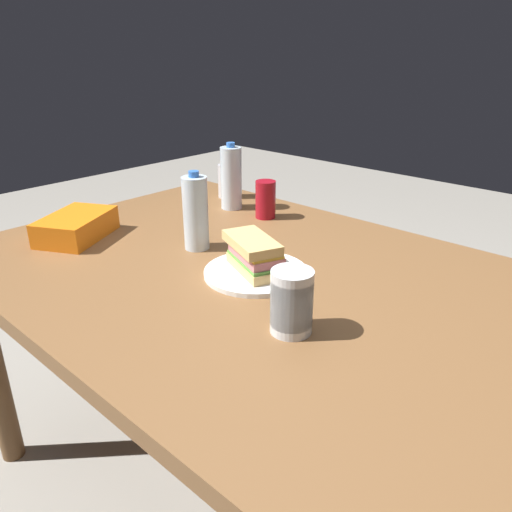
{
  "coord_description": "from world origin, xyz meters",
  "views": [
    {
      "loc": [
        -0.71,
        0.84,
        1.26
      ],
      "look_at": [
        0.04,
        0.01,
        0.79
      ],
      "focal_mm": 34.99,
      "sensor_mm": 36.0,
      "label": 1
    }
  ],
  "objects_px": {
    "sandwich": "(255,255)",
    "soda_can_red": "(266,199)",
    "paper_plate": "(256,272)",
    "soda_can_silver": "(227,181)",
    "water_bottle_tall": "(231,178)",
    "dining_table": "(272,307)",
    "chip_bag": "(76,226)",
    "plastic_cup_stack": "(292,302)",
    "water_bottle_spare": "(196,213)"
  },
  "relations": [
    {
      "from": "dining_table",
      "to": "soda_can_red",
      "type": "relative_size",
      "value": 13.57
    },
    {
      "from": "dining_table",
      "to": "sandwich",
      "type": "relative_size",
      "value": 8.08
    },
    {
      "from": "sandwich",
      "to": "chip_bag",
      "type": "height_order",
      "value": "sandwich"
    },
    {
      "from": "dining_table",
      "to": "soda_can_silver",
      "type": "distance_m",
      "value": 0.73
    },
    {
      "from": "plastic_cup_stack",
      "to": "soda_can_red",
      "type": "bearing_deg",
      "value": -44.34
    },
    {
      "from": "soda_can_red",
      "to": "chip_bag",
      "type": "height_order",
      "value": "soda_can_red"
    },
    {
      "from": "dining_table",
      "to": "water_bottle_tall",
      "type": "relative_size",
      "value": 7.32
    },
    {
      "from": "paper_plate",
      "to": "sandwich",
      "type": "xyz_separation_m",
      "value": [
        0.0,
        0.0,
        0.05
      ]
    },
    {
      "from": "paper_plate",
      "to": "plastic_cup_stack",
      "type": "bearing_deg",
      "value": 147.32
    },
    {
      "from": "water_bottle_tall",
      "to": "sandwich",
      "type": "bearing_deg",
      "value": 141.06
    },
    {
      "from": "chip_bag",
      "to": "soda_can_silver",
      "type": "relative_size",
      "value": 1.89
    },
    {
      "from": "sandwich",
      "to": "soda_can_red",
      "type": "bearing_deg",
      "value": -51.89
    },
    {
      "from": "paper_plate",
      "to": "soda_can_silver",
      "type": "bearing_deg",
      "value": -38.51
    },
    {
      "from": "chip_bag",
      "to": "plastic_cup_stack",
      "type": "height_order",
      "value": "plastic_cup_stack"
    },
    {
      "from": "sandwich",
      "to": "plastic_cup_stack",
      "type": "bearing_deg",
      "value": 147.84
    },
    {
      "from": "chip_bag",
      "to": "water_bottle_spare",
      "type": "bearing_deg",
      "value": -88.04
    },
    {
      "from": "paper_plate",
      "to": "soda_can_red",
      "type": "height_order",
      "value": "soda_can_red"
    },
    {
      "from": "water_bottle_tall",
      "to": "plastic_cup_stack",
      "type": "xyz_separation_m",
      "value": [
        -0.66,
        0.49,
        -0.04
      ]
    },
    {
      "from": "soda_can_red",
      "to": "sandwich",
      "type": "bearing_deg",
      "value": 128.11
    },
    {
      "from": "water_bottle_tall",
      "to": "soda_can_silver",
      "type": "bearing_deg",
      "value": -37.95
    },
    {
      "from": "water_bottle_spare",
      "to": "soda_can_silver",
      "type": "height_order",
      "value": "water_bottle_spare"
    },
    {
      "from": "paper_plate",
      "to": "dining_table",
      "type": "bearing_deg",
      "value": -163.01
    },
    {
      "from": "soda_can_red",
      "to": "water_bottle_spare",
      "type": "height_order",
      "value": "water_bottle_spare"
    },
    {
      "from": "sandwich",
      "to": "water_bottle_tall",
      "type": "distance_m",
      "value": 0.55
    },
    {
      "from": "water_bottle_spare",
      "to": "soda_can_silver",
      "type": "bearing_deg",
      "value": -53.94
    },
    {
      "from": "sandwich",
      "to": "soda_can_red",
      "type": "distance_m",
      "value": 0.44
    },
    {
      "from": "plastic_cup_stack",
      "to": "soda_can_silver",
      "type": "relative_size",
      "value": 1.07
    },
    {
      "from": "soda_can_red",
      "to": "water_bottle_tall",
      "type": "bearing_deg",
      "value": 0.63
    },
    {
      "from": "sandwich",
      "to": "water_bottle_tall",
      "type": "bearing_deg",
      "value": -38.94
    },
    {
      "from": "sandwich",
      "to": "soda_can_silver",
      "type": "distance_m",
      "value": 0.69
    },
    {
      "from": "plastic_cup_stack",
      "to": "dining_table",
      "type": "bearing_deg",
      "value": -40.87
    },
    {
      "from": "dining_table",
      "to": "water_bottle_tall",
      "type": "bearing_deg",
      "value": -34.92
    },
    {
      "from": "soda_can_red",
      "to": "water_bottle_spare",
      "type": "distance_m",
      "value": 0.33
    },
    {
      "from": "water_bottle_spare",
      "to": "soda_can_silver",
      "type": "xyz_separation_m",
      "value": [
        0.3,
        -0.41,
        -0.04
      ]
    },
    {
      "from": "chip_bag",
      "to": "soda_can_silver",
      "type": "height_order",
      "value": "soda_can_silver"
    },
    {
      "from": "dining_table",
      "to": "soda_can_red",
      "type": "xyz_separation_m",
      "value": [
        0.32,
        -0.33,
        0.14
      ]
    },
    {
      "from": "soda_can_red",
      "to": "water_bottle_spare",
      "type": "relative_size",
      "value": 0.56
    },
    {
      "from": "paper_plate",
      "to": "plastic_cup_stack",
      "type": "distance_m",
      "value": 0.28
    },
    {
      "from": "sandwich",
      "to": "water_bottle_spare",
      "type": "bearing_deg",
      "value": -4.57
    },
    {
      "from": "dining_table",
      "to": "water_bottle_tall",
      "type": "height_order",
      "value": "water_bottle_tall"
    },
    {
      "from": "sandwich",
      "to": "chip_bag",
      "type": "bearing_deg",
      "value": 16.71
    },
    {
      "from": "water_bottle_tall",
      "to": "water_bottle_spare",
      "type": "distance_m",
      "value": 0.38
    },
    {
      "from": "dining_table",
      "to": "water_bottle_tall",
      "type": "xyz_separation_m",
      "value": [
        0.48,
        -0.33,
        0.19
      ]
    },
    {
      "from": "dining_table",
      "to": "soda_can_silver",
      "type": "height_order",
      "value": "soda_can_silver"
    },
    {
      "from": "sandwich",
      "to": "plastic_cup_stack",
      "type": "height_order",
      "value": "plastic_cup_stack"
    },
    {
      "from": "sandwich",
      "to": "plastic_cup_stack",
      "type": "distance_m",
      "value": 0.28
    },
    {
      "from": "sandwich",
      "to": "soda_can_silver",
      "type": "relative_size",
      "value": 1.68
    },
    {
      "from": "dining_table",
      "to": "chip_bag",
      "type": "bearing_deg",
      "value": 16.64
    },
    {
      "from": "dining_table",
      "to": "plastic_cup_stack",
      "type": "xyz_separation_m",
      "value": [
        -0.18,
        0.16,
        0.15
      ]
    },
    {
      "from": "paper_plate",
      "to": "sandwich",
      "type": "relative_size",
      "value": 1.26
    }
  ]
}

